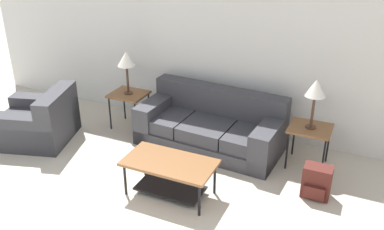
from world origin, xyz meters
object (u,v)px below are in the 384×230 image
coffee_table (170,170)px  side_table_right (310,131)px  side_table_left (129,97)px  armchair (38,123)px  table_lamp_left (126,60)px  couch (211,127)px  table_lamp_right (316,89)px  backpack (317,182)px

coffee_table → side_table_right: (1.40, 1.36, 0.18)m
side_table_left → armchair: bearing=-137.6°
table_lamp_left → couch: bearing=-0.8°
side_table_left → side_table_right: (2.82, 0.00, 0.00)m
armchair → table_lamp_right: bearing=13.8°
table_lamp_right → coffee_table: bearing=-135.8°
coffee_table → side_table_right: bearing=44.2°
side_table_right → table_lamp_left: size_ratio=0.86×
armchair → side_table_right: armchair is taller
armchair → side_table_left: bearing=42.4°
side_table_right → backpack: size_ratio=1.40×
table_lamp_right → backpack: 1.17m
side_table_left → backpack: (3.06, -0.67, -0.32)m
couch → table_lamp_right: (1.41, 0.02, 0.83)m
coffee_table → table_lamp_right: (1.40, 1.36, 0.78)m
table_lamp_left → side_table_right: bearing=-0.0°
side_table_left → table_lamp_right: 2.89m
table_lamp_left → backpack: size_ratio=1.63×
couch → backpack: bearing=-21.6°
table_lamp_right → armchair: bearing=-166.2°
side_table_left → backpack: bearing=-12.3°
armchair → table_lamp_left: table_lamp_left is taller
coffee_table → backpack: coffee_table is taller
coffee_table → side_table_right: 1.96m
side_table_left → table_lamp_left: (-0.00, 0.00, 0.60)m
coffee_table → backpack: size_ratio=2.67×
couch → table_lamp_right: bearing=0.8°
armchair → table_lamp_right: 4.06m
backpack → coffee_table: bearing=-157.1°
side_table_right → backpack: (0.24, -0.67, -0.32)m
couch → side_table_left: 1.43m
armchair → coffee_table: bearing=-9.7°
couch → table_lamp_left: size_ratio=3.16×
armchair → table_lamp_right: (3.86, 0.94, 0.85)m
coffee_table → side_table_left: side_table_left is taller
couch → coffee_table: (0.01, -1.34, 0.05)m
armchair → backpack: bearing=3.8°
coffee_table → table_lamp_left: table_lamp_left is taller
armchair → table_lamp_left: (1.03, 0.94, 0.85)m
side_table_left → table_lamp_right: size_ratio=0.86×
coffee_table → side_table_right: size_ratio=1.90×
couch → coffee_table: 1.35m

